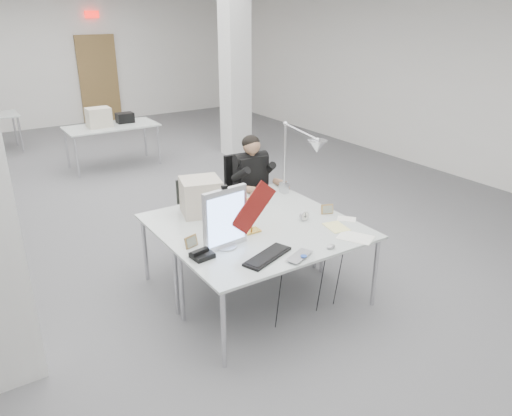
{
  "coord_description": "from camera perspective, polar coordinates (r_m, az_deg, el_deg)",
  "views": [
    {
      "loc": [
        -2.42,
        -5.8,
        2.75
      ],
      "look_at": [
        0.05,
        -2.0,
        0.91
      ],
      "focal_mm": 35.0,
      "sensor_mm": 36.0,
      "label": 1
    }
  ],
  "objects": [
    {
      "name": "picture_frame_right",
      "position": [
        5.18,
        8.13,
        -0.13
      ],
      "size": [
        0.13,
        0.08,
        0.1
      ],
      "primitive_type": "cube",
      "rotation": [
        -0.21,
        0.0,
        -0.37
      ],
      "color": "tan",
      "rests_on": "desk_main"
    },
    {
      "name": "desk_second",
      "position": [
        5.25,
        -2.8,
        -0.38
      ],
      "size": [
        1.8,
        0.9,
        0.02
      ],
      "primitive_type": "cube",
      "color": "silver",
      "rests_on": "room_shell"
    },
    {
      "name": "monitor",
      "position": [
        4.35,
        -3.54,
        -1.21
      ],
      "size": [
        0.45,
        0.09,
        0.55
      ],
      "primitive_type": "cube",
      "rotation": [
        0.0,
        0.0,
        0.11
      ],
      "color": "silver",
      "rests_on": "desk_main"
    },
    {
      "name": "paper_stack_a",
      "position": [
        4.72,
        11.3,
        -3.32
      ],
      "size": [
        0.34,
        0.38,
        0.01
      ],
      "primitive_type": "cube",
      "rotation": [
        0.0,
        0.0,
        0.49
      ],
      "color": "white",
      "rests_on": "desk_main"
    },
    {
      "name": "room_shell",
      "position": [
        6.51,
        -10.61,
        12.45
      ],
      "size": [
        10.04,
        14.04,
        3.24
      ],
      "color": "#5C5B5E",
      "rests_on": "ground"
    },
    {
      "name": "mouse",
      "position": [
        4.47,
        8.55,
        -4.39
      ],
      "size": [
        0.09,
        0.06,
        0.04
      ],
      "primitive_type": "ellipsoid",
      "rotation": [
        0.0,
        0.0,
        0.07
      ],
      "color": "#A4A4A8",
      "rests_on": "desk_main"
    },
    {
      "name": "keyboard",
      "position": [
        4.27,
        1.31,
        -5.56
      ],
      "size": [
        0.53,
        0.33,
        0.02
      ],
      "primitive_type": "cube",
      "rotation": [
        0.0,
        0.0,
        0.36
      ],
      "color": "black",
      "rests_on": "desk_main"
    },
    {
      "name": "paper_stack_b",
      "position": [
        4.9,
        9.15,
        -2.15
      ],
      "size": [
        0.22,
        0.28,
        0.01
      ],
      "primitive_type": "cube",
      "rotation": [
        0.0,
        0.0,
        -0.19
      ],
      "color": "#FFF798",
      "rests_on": "desk_main"
    },
    {
      "name": "laptop",
      "position": [
        4.27,
        5.46,
        -5.7
      ],
      "size": [
        0.34,
        0.28,
        0.02
      ],
      "primitive_type": "imported",
      "rotation": [
        0.0,
        0.0,
        0.4
      ],
      "color": "#AAAAAF",
      "rests_on": "desk_main"
    },
    {
      "name": "bg_desk_a",
      "position": [
        9.4,
        -16.23,
        8.95
      ],
      "size": [
        1.6,
        0.8,
        0.02
      ],
      "primitive_type": "cube",
      "color": "silver",
      "rests_on": "room_shell"
    },
    {
      "name": "pennant",
      "position": [
        4.43,
        -0.27,
        0.05
      ],
      "size": [
        0.45,
        0.05,
        0.49
      ],
      "primitive_type": "cube",
      "rotation": [
        0.0,
        -0.87,
        -0.09
      ],
      "color": "#66100D",
      "rests_on": "monitor"
    },
    {
      "name": "office_chair",
      "position": [
        6.18,
        -0.74,
        0.75
      ],
      "size": [
        0.51,
        0.51,
        0.99
      ],
      "primitive_type": null,
      "rotation": [
        0.0,
        0.0,
        -0.06
      ],
      "color": "black",
      "rests_on": "room_shell"
    },
    {
      "name": "beige_monitor",
      "position": [
        5.13,
        -6.32,
        1.33
      ],
      "size": [
        0.47,
        0.46,
        0.37
      ],
      "primitive_type": "cube",
      "rotation": [
        0.0,
        0.0,
        -0.27
      ],
      "color": "#C1B4A0",
      "rests_on": "desk_second"
    },
    {
      "name": "desk_clock",
      "position": [
        4.99,
        5.52,
        -0.89
      ],
      "size": [
        0.1,
        0.04,
        0.1
      ],
      "primitive_type": "cylinder",
      "rotation": [
        1.57,
        0.0,
        -0.09
      ],
      "color": "#B4B4B9",
      "rests_on": "desk_main"
    },
    {
      "name": "architect_lamp",
      "position": [
        5.39,
        4.89,
        5.99
      ],
      "size": [
        0.5,
        0.83,
        1.0
      ],
      "primitive_type": null,
      "rotation": [
        0.0,
        0.0,
        0.32
      ],
      "color": "#BABABF",
      "rests_on": "desk_second"
    },
    {
      "name": "seated_person",
      "position": [
        6.01,
        -0.51,
        4.2
      ],
      "size": [
        0.53,
        0.65,
        0.92
      ],
      "primitive_type": null,
      "rotation": [
        0.0,
        0.0,
        -0.06
      ],
      "color": "black",
      "rests_on": "office_chair"
    },
    {
      "name": "desk_phone",
      "position": [
        4.29,
        -6.17,
        -5.4
      ],
      "size": [
        0.19,
        0.18,
        0.04
      ],
      "primitive_type": "cube",
      "rotation": [
        0.0,
        0.0,
        0.11
      ],
      "color": "black",
      "rests_on": "desk_main"
    },
    {
      "name": "desk_main",
      "position": [
        4.56,
        2.95,
        -4.02
      ],
      "size": [
        1.8,
        0.9,
        0.02
      ],
      "primitive_type": "cube",
      "color": "silver",
      "rests_on": "room_shell"
    },
    {
      "name": "bankers_lamp",
      "position": [
        4.68,
        -0.53,
        -0.94
      ],
      "size": [
        0.29,
        0.12,
        0.32
      ],
      "primitive_type": null,
      "rotation": [
        0.0,
        0.0,
        -0.01
      ],
      "color": "gold",
      "rests_on": "desk_main"
    },
    {
      "name": "picture_frame_left",
      "position": [
        4.47,
        -7.43,
        -3.81
      ],
      "size": [
        0.14,
        0.07,
        0.11
      ],
      "primitive_type": "cube",
      "rotation": [
        -0.21,
        0.0,
        0.3
      ],
      "color": "tan",
      "rests_on": "desk_main"
    },
    {
      "name": "paper_stack_c",
      "position": [
        5.1,
        10.31,
        -1.25
      ],
      "size": [
        0.22,
        0.22,
        0.01
      ],
      "primitive_type": "cube",
      "rotation": [
        0.0,
        0.0,
        -0.82
      ],
      "color": "white",
      "rests_on": "desk_main"
    }
  ]
}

